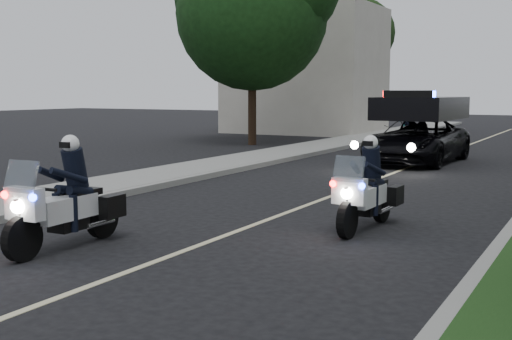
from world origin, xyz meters
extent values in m
plane|color=black|center=(0.00, 0.00, 0.00)|extent=(120.00, 120.00, 0.00)
cube|color=gray|center=(-4.10, 10.00, 0.07)|extent=(0.20, 60.00, 0.15)
cube|color=gray|center=(-5.20, 10.00, 0.08)|extent=(2.00, 60.00, 0.16)
cube|color=#A8A396|center=(-10.00, 26.00, 3.50)|extent=(8.00, 6.00, 7.00)
cube|color=#BFB78C|center=(0.00, 10.00, 0.00)|extent=(0.12, 50.00, 0.01)
imported|color=black|center=(-0.14, 13.24, 0.00)|extent=(2.63, 5.33, 2.55)
imported|color=black|center=(-3.12, 22.67, 0.00)|extent=(0.69, 1.84, 0.96)
imported|color=black|center=(-3.12, 22.67, 0.00)|extent=(0.57, 0.38, 1.58)
camera|label=1|loc=(5.44, -7.89, 2.35)|focal=45.33mm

